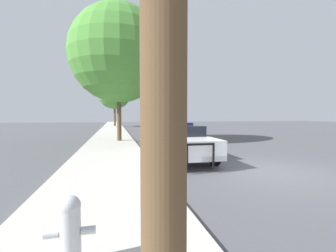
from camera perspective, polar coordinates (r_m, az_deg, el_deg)
The scene contains 10 objects.
ground_plane at distance 8.06m, azimuth 24.81°, elevation -10.49°, with size 110.00×110.00×0.00m, color #4F4F54.
sidewalk_left at distance 6.39m, azimuth -15.24°, elevation -13.20°, with size 3.00×110.00×0.13m.
police_car at distance 9.45m, azimuth 2.67°, elevation -3.66°, with size 2.18×5.09×1.49m.
fire_hydrant at distance 2.91m, azimuth -23.56°, elevation -22.91°, with size 0.53×0.23×0.80m.
traffic_light at distance 25.54m, azimuth -8.96°, elevation 7.24°, with size 3.75×0.35×5.25m.
car_background_distant at distance 45.18m, azimuth -3.96°, elevation 1.35°, with size 2.21×4.07×1.37m.
car_background_oncoming at distance 33.21m, azimuth -1.86°, elevation 0.80°, with size 1.93×4.66×1.27m.
box_truck at distance 46.83m, azimuth -4.29°, elevation 2.53°, with size 2.55×7.11×3.10m.
tree_sidewalk_far at distance 36.67m, azimuth -13.44°, elevation 8.29°, with size 5.23×5.23×7.91m.
tree_sidewalk_near at distance 15.75m, azimuth -12.46°, elevation 17.34°, with size 6.32×6.32×8.83m.
Camera 1 is at (-4.89, -6.14, 1.81)m, focal length 24.00 mm.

